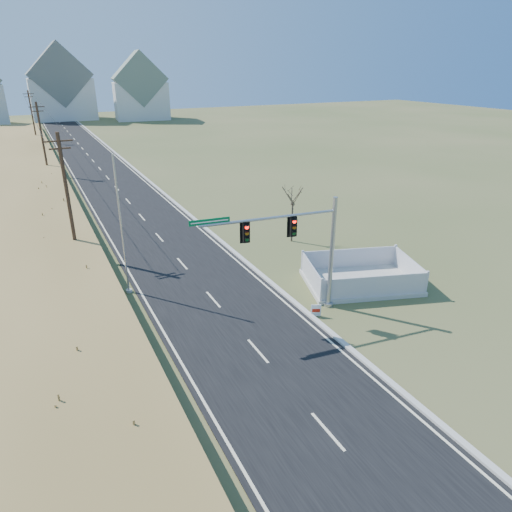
% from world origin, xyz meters
% --- Properties ---
extents(ground, '(260.00, 260.00, 0.00)m').
position_xyz_m(ground, '(0.00, 0.00, 0.00)').
color(ground, '#445127').
rests_on(ground, ground).
extents(road, '(8.00, 180.00, 0.06)m').
position_xyz_m(road, '(0.00, 50.00, 0.03)').
color(road, black).
rests_on(road, ground).
extents(curb, '(0.30, 180.00, 0.18)m').
position_xyz_m(curb, '(4.15, 50.00, 0.09)').
color(curb, '#B2AFA8').
rests_on(curb, ground).
extents(utility_pole_near, '(1.80, 0.26, 9.00)m').
position_xyz_m(utility_pole_near, '(-6.50, 15.00, 4.68)').
color(utility_pole_near, '#422D1E').
rests_on(utility_pole_near, ground).
extents(utility_pole_mid, '(1.80, 0.26, 9.00)m').
position_xyz_m(utility_pole_mid, '(-6.50, 45.00, 4.68)').
color(utility_pole_mid, '#422D1E').
rests_on(utility_pole_mid, ground).
extents(utility_pole_far, '(1.80, 0.26, 9.00)m').
position_xyz_m(utility_pole_far, '(-6.50, 75.00, 4.68)').
color(utility_pole_far, '#422D1E').
rests_on(utility_pole_far, ground).
extents(condo_n, '(15.27, 10.20, 18.54)m').
position_xyz_m(condo_n, '(2.00, 112.00, 7.61)').
color(condo_n, silver).
rests_on(condo_n, ground).
extents(condo_ne, '(14.12, 10.51, 16.52)m').
position_xyz_m(condo_ne, '(20.00, 104.00, 6.84)').
color(condo_ne, silver).
rests_on(condo_ne, ground).
extents(traffic_signal_mast, '(8.27, 1.17, 6.61)m').
position_xyz_m(traffic_signal_mast, '(4.02, 0.56, 4.12)').
color(traffic_signal_mast, '#9EA0A5').
rests_on(traffic_signal_mast, ground).
extents(fence_enclosure, '(8.00, 6.56, 1.59)m').
position_xyz_m(fence_enclosure, '(9.34, 1.81, 0.30)').
color(fence_enclosure, '#B7B5AD').
rests_on(fence_enclosure, ground).
extents(open_sign, '(0.54, 0.28, 0.71)m').
position_xyz_m(open_sign, '(4.50, -0.35, 0.38)').
color(open_sign, white).
rests_on(open_sign, ground).
extents(flagpole, '(0.39, 0.39, 8.59)m').
position_xyz_m(flagpole, '(-4.31, 7.38, 3.43)').
color(flagpole, '#B7B5AD').
rests_on(flagpole, ground).
extents(bare_tree, '(1.81, 1.81, 4.80)m').
position_xyz_m(bare_tree, '(9.36, 10.54, 3.87)').
color(bare_tree, '#4C3F33').
rests_on(bare_tree, ground).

